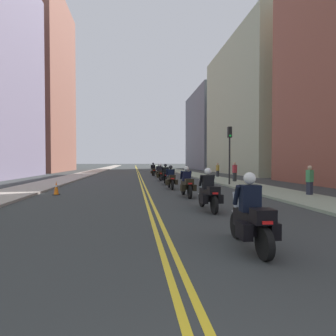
# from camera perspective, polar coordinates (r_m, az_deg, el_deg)

# --- Properties ---
(ground_plane) EXTENTS (264.00, 264.00, 0.00)m
(ground_plane) POSITION_cam_1_polar(r_m,az_deg,el_deg) (48.11, -6.26, -0.75)
(ground_plane) COLOR #323636
(sidewalk_left) EXTENTS (2.93, 144.00, 0.12)m
(sidewalk_left) POSITION_cam_1_polar(r_m,az_deg,el_deg) (48.57, -15.04, -0.70)
(sidewalk_left) COLOR #A3978C
(sidewalk_left) RESTS_ON ground
(sidewalk_right) EXTENTS (2.93, 144.00, 0.12)m
(sidewalk_right) POSITION_cam_1_polar(r_m,az_deg,el_deg) (48.78, 2.49, -0.65)
(sidewalk_right) COLOR gray
(sidewalk_right) RESTS_ON ground
(centreline_yellow_inner) EXTENTS (0.12, 132.00, 0.01)m
(centreline_yellow_inner) POSITION_cam_1_polar(r_m,az_deg,el_deg) (48.11, -6.40, -0.75)
(centreline_yellow_inner) COLOR yellow
(centreline_yellow_inner) RESTS_ON ground
(centreline_yellow_outer) EXTENTS (0.12, 132.00, 0.01)m
(centreline_yellow_outer) POSITION_cam_1_polar(r_m,az_deg,el_deg) (48.11, -6.11, -0.75)
(centreline_yellow_outer) COLOR yellow
(centreline_yellow_outer) RESTS_ON ground
(lane_dashes_white) EXTENTS (0.14, 56.40, 0.01)m
(lane_dashes_white) POSITION_cam_1_polar(r_m,az_deg,el_deg) (29.36, 0.10, -2.15)
(lane_dashes_white) COLOR silver
(lane_dashes_white) RESTS_ON ground
(building_right_1) EXTENTS (9.41, 21.38, 19.14)m
(building_right_1) POSITION_cam_1_polar(r_m,az_deg,el_deg) (43.69, 17.86, 11.56)
(building_right_1) COLOR #9CA98A
(building_right_1) RESTS_ON ground
(building_left_2) EXTENTS (8.19, 17.91, 30.41)m
(building_left_2) POSITION_cam_1_polar(r_m,az_deg,el_deg) (55.15, -24.73, 15.34)
(building_left_2) COLOR brown
(building_left_2) RESTS_ON ground
(building_right_2) EXTENTS (7.64, 19.29, 17.33)m
(building_right_2) POSITION_cam_1_polar(r_m,az_deg,el_deg) (63.84, 8.66, 7.57)
(building_right_2) COLOR slate
(building_right_2) RESTS_ON ground
(motorcycle_0) EXTENTS (0.77, 2.09, 1.62)m
(motorcycle_0) POSITION_cam_1_polar(r_m,az_deg,el_deg) (6.10, 16.82, -9.99)
(motorcycle_0) COLOR black
(motorcycle_0) RESTS_ON ground
(motorcycle_1) EXTENTS (0.77, 2.25, 1.60)m
(motorcycle_1) POSITION_cam_1_polar(r_m,az_deg,el_deg) (10.42, 8.38, -5.13)
(motorcycle_1) COLOR black
(motorcycle_1) RESTS_ON ground
(motorcycle_2) EXTENTS (0.77, 2.26, 1.59)m
(motorcycle_2) POSITION_cam_1_polar(r_m,az_deg,el_deg) (14.27, 3.89, -3.35)
(motorcycle_2) COLOR black
(motorcycle_2) RESTS_ON ground
(motorcycle_3) EXTENTS (0.76, 2.23, 1.57)m
(motorcycle_3) POSITION_cam_1_polar(r_m,az_deg,el_deg) (18.27, 0.59, -2.31)
(motorcycle_3) COLOR black
(motorcycle_3) RESTS_ON ground
(motorcycle_4) EXTENTS (0.78, 2.31, 1.64)m
(motorcycle_4) POSITION_cam_1_polar(r_m,az_deg,el_deg) (21.84, -0.52, -1.64)
(motorcycle_4) COLOR black
(motorcycle_4) RESTS_ON ground
(motorcycle_5) EXTENTS (0.78, 2.27, 1.63)m
(motorcycle_5) POSITION_cam_1_polar(r_m,az_deg,el_deg) (25.89, -1.57, -1.19)
(motorcycle_5) COLOR black
(motorcycle_5) RESTS_ON ground
(motorcycle_6) EXTENTS (0.78, 2.10, 1.58)m
(motorcycle_6) POSITION_cam_1_polar(r_m,az_deg,el_deg) (30.26, -1.90, -0.81)
(motorcycle_6) COLOR black
(motorcycle_6) RESTS_ON ground
(motorcycle_7) EXTENTS (0.78, 2.09, 1.65)m
(motorcycle_7) POSITION_cam_1_polar(r_m,az_deg,el_deg) (34.11, -3.06, -0.56)
(motorcycle_7) COLOR black
(motorcycle_7) RESTS_ON ground
(traffic_cone_1) EXTENTS (0.33, 0.33, 0.77)m
(traffic_cone_1) POSITION_cam_1_polar(r_m,az_deg,el_deg) (16.28, -22.09, -3.83)
(traffic_cone_1) COLOR black
(traffic_cone_1) RESTS_ON ground
(traffic_light_near) EXTENTS (0.28, 0.38, 4.38)m
(traffic_light_near) POSITION_cam_1_polar(r_m,az_deg,el_deg) (20.94, 12.61, 4.65)
(traffic_light_near) COLOR black
(traffic_light_near) RESTS_ON ground
(pedestrian_0) EXTENTS (0.42, 0.35, 1.62)m
(pedestrian_0) POSITION_cam_1_polar(r_m,az_deg,el_deg) (15.99, 27.22, -2.36)
(pedestrian_0) COLOR #252838
(pedestrian_0) RESTS_ON ground
(pedestrian_1) EXTENTS (0.42, 0.35, 1.75)m
(pedestrian_1) POSITION_cam_1_polar(r_m,az_deg,el_deg) (24.24, 13.60, -0.83)
(pedestrian_1) COLOR #272E30
(pedestrian_1) RESTS_ON ground
(pedestrian_2) EXTENTS (0.31, 0.51, 1.63)m
(pedestrian_2) POSITION_cam_1_polar(r_m,az_deg,el_deg) (30.99, 10.21, -0.44)
(pedestrian_2) COLOR #26292E
(pedestrian_2) RESTS_ON ground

